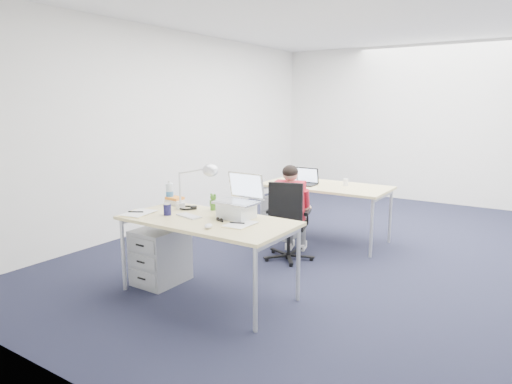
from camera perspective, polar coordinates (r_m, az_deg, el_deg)
floor at (r=5.62m, az=13.90°, el=-7.59°), size 7.00×7.00×0.00m
room at (r=5.34m, az=14.76°, el=10.15°), size 6.02×7.02×2.80m
desk_near at (r=4.17m, az=-6.07°, el=-4.00°), size 1.60×0.80×0.73m
desk_far at (r=5.94m, az=8.67°, el=0.42°), size 1.60×0.80×0.73m
office_chair at (r=5.23m, az=4.03°, el=-5.68°), size 0.73×0.73×0.92m
seated_person at (r=5.30m, az=4.53°, el=-2.27°), size 0.43×0.63×1.08m
drawer_pedestal_near at (r=4.67m, az=-11.82°, el=-7.77°), size 0.40×0.50×0.55m
drawer_pedestal_far at (r=6.16m, az=3.54°, el=-2.98°), size 0.40×0.50×0.55m
silver_laptop at (r=4.13m, az=-2.47°, el=-0.58°), size 0.38×0.30×0.40m
wireless_keyboard at (r=4.27m, az=-8.39°, el=-2.98°), size 0.28×0.17×0.01m
computer_mouse at (r=3.86m, az=-5.97°, el=-4.25°), size 0.10×0.12×0.04m
headphones at (r=4.58m, az=-8.64°, el=-1.89°), size 0.25×0.23×0.03m
can_koozie at (r=4.35m, az=-11.03°, el=-2.11°), size 0.07×0.07×0.12m
water_bottle at (r=4.81m, az=-10.75°, el=-0.03°), size 0.10×0.10×0.25m
bear_figurine at (r=4.49m, az=-5.37°, el=-1.22°), size 0.09×0.07×0.17m
book_stack at (r=4.79m, az=-10.12°, el=-1.09°), size 0.21×0.18×0.08m
cordless_phone at (r=4.86m, az=-10.65°, el=-0.48°), size 0.05×0.04×0.16m
papers_left at (r=4.48m, az=-14.62°, el=-2.58°), size 0.28×0.35×0.01m
papers_right at (r=3.94m, az=-2.13°, el=-4.06°), size 0.21×0.29×0.01m
sunglasses at (r=4.07m, az=-4.56°, el=-3.52°), size 0.11×0.07×0.02m
desk_lamp at (r=4.45m, az=-8.08°, el=0.80°), size 0.47×0.29×0.50m
dark_laptop at (r=5.89m, az=5.99°, el=1.98°), size 0.32×0.31×0.23m
far_cup at (r=5.93m, az=11.14°, el=1.21°), size 0.07×0.07×0.09m
far_papers at (r=6.26m, az=5.04°, el=1.51°), size 0.28×0.31×0.01m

